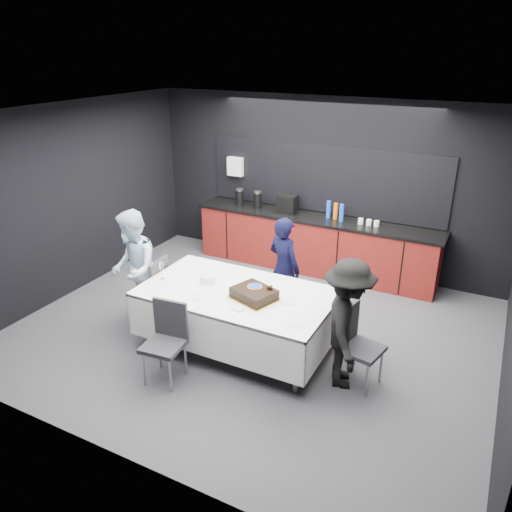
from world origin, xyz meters
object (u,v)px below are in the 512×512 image
at_px(person_left, 134,269).
at_px(person_right, 347,324).
at_px(chair_left, 153,286).
at_px(person_center, 284,268).
at_px(cake_assembly, 254,294).
at_px(chair_right, 356,340).
at_px(champagne_flute, 161,267).
at_px(chair_near, 167,336).
at_px(party_table, 237,301).
at_px(plate_stack, 208,279).

relative_size(person_left, person_right, 1.06).
bearing_deg(chair_left, person_center, 33.25).
height_order(cake_assembly, chair_right, cake_assembly).
bearing_deg(chair_left, champagne_flute, -29.23).
xyz_separation_m(cake_assembly, chair_near, (-0.68, -0.82, -0.31)).
bearing_deg(person_center, champagne_flute, 63.42).
height_order(chair_right, person_center, person_center).
bearing_deg(champagne_flute, person_right, 1.08).
height_order(party_table, person_center, person_center).
bearing_deg(person_right, chair_right, -72.23).
xyz_separation_m(cake_assembly, champagne_flute, (-1.29, -0.06, 0.10)).
distance_m(cake_assembly, person_right, 1.14).
height_order(party_table, chair_left, chair_left).
bearing_deg(person_left, cake_assembly, 53.99).
distance_m(cake_assembly, person_center, 1.09).
height_order(chair_right, person_left, person_left).
relative_size(plate_stack, chair_near, 0.22).
relative_size(person_center, person_left, 0.90).
height_order(plate_stack, chair_near, chair_near).
bearing_deg(plate_stack, person_right, -3.84).
distance_m(person_left, person_right, 2.91).
distance_m(person_center, person_left, 2.01).
distance_m(party_table, chair_right, 1.50).
distance_m(plate_stack, person_left, 1.08).
bearing_deg(plate_stack, champagne_flute, -163.76).
bearing_deg(chair_near, party_table, 65.60).
xyz_separation_m(plate_stack, chair_right, (1.94, -0.05, -0.30)).
bearing_deg(champagne_flute, chair_near, -51.22).
distance_m(party_table, cake_assembly, 0.35).
distance_m(chair_right, chair_near, 2.10).
relative_size(cake_assembly, plate_stack, 3.06).
distance_m(plate_stack, champagne_flute, 0.61).
relative_size(chair_left, person_left, 0.58).
bearing_deg(chair_right, cake_assembly, -177.26).
relative_size(plate_stack, champagne_flute, 0.89).
distance_m(chair_near, person_right, 1.99).
bearing_deg(person_left, chair_right, 54.72).
height_order(champagne_flute, person_left, person_left).
distance_m(cake_assembly, champagne_flute, 1.29).
relative_size(party_table, plate_stack, 11.62).
relative_size(party_table, chair_near, 2.51).
height_order(champagne_flute, person_center, person_center).
distance_m(champagne_flute, person_center, 1.66).
xyz_separation_m(cake_assembly, plate_stack, (-0.70, 0.11, -0.01)).
xyz_separation_m(party_table, chair_left, (-1.31, 0.03, -0.11)).
height_order(champagne_flute, chair_near, champagne_flute).
relative_size(chair_near, person_center, 0.64).
bearing_deg(plate_stack, cake_assembly, -8.87).
xyz_separation_m(chair_right, person_right, (-0.09, -0.07, 0.21)).
bearing_deg(chair_right, party_table, 179.43).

